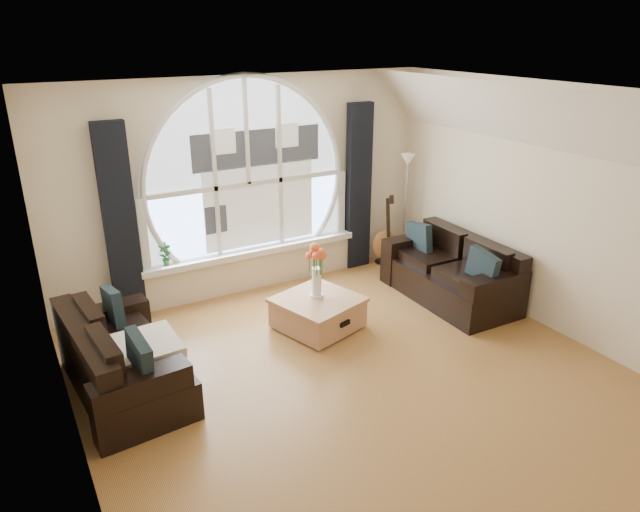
% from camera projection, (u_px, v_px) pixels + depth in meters
% --- Properties ---
extents(ground, '(5.00, 5.50, 0.01)m').
position_uv_depth(ground, '(367.00, 388.00, 5.57)').
color(ground, brown).
rests_on(ground, ground).
extents(ceiling, '(5.00, 5.50, 0.01)m').
position_uv_depth(ceiling, '(377.00, 98.00, 4.58)').
color(ceiling, silver).
rests_on(ceiling, ground).
extents(wall_back, '(5.00, 0.01, 2.70)m').
position_uv_depth(wall_back, '(247.00, 187.00, 7.29)').
color(wall_back, beige).
rests_on(wall_back, ground).
extents(wall_left, '(0.01, 5.50, 2.70)m').
position_uv_depth(wall_left, '(65.00, 325.00, 3.92)').
color(wall_left, beige).
rests_on(wall_left, ground).
extents(wall_right, '(0.01, 5.50, 2.70)m').
position_uv_depth(wall_right, '(564.00, 214.00, 6.23)').
color(wall_right, beige).
rests_on(wall_right, ground).
extents(attic_slope, '(0.92, 5.50, 0.72)m').
position_uv_depth(attic_slope, '(559.00, 122.00, 5.72)').
color(attic_slope, silver).
rests_on(attic_slope, ground).
extents(arched_window, '(2.60, 0.06, 2.15)m').
position_uv_depth(arched_window, '(247.00, 165.00, 7.17)').
color(arched_window, silver).
rests_on(arched_window, wall_back).
extents(window_sill, '(2.90, 0.22, 0.08)m').
position_uv_depth(window_sill, '(253.00, 251.00, 7.52)').
color(window_sill, white).
rests_on(window_sill, wall_back).
extents(window_frame, '(2.76, 0.08, 2.15)m').
position_uv_depth(window_frame, '(248.00, 166.00, 7.14)').
color(window_frame, white).
rests_on(window_frame, wall_back).
extents(neighbor_house, '(1.70, 0.02, 1.50)m').
position_uv_depth(neighbor_house, '(259.00, 174.00, 7.27)').
color(neighbor_house, silver).
rests_on(neighbor_house, wall_back).
extents(curtain_left, '(0.35, 0.12, 2.30)m').
position_uv_depth(curtain_left, '(120.00, 224.00, 6.53)').
color(curtain_left, black).
rests_on(curtain_left, ground).
extents(curtain_right, '(0.35, 0.12, 2.30)m').
position_uv_depth(curtain_right, '(359.00, 188.00, 8.01)').
color(curtain_right, black).
rests_on(curtain_right, ground).
extents(sofa_left, '(0.98, 1.73, 0.74)m').
position_uv_depth(sofa_left, '(123.00, 353.00, 5.40)').
color(sofa_left, black).
rests_on(sofa_left, ground).
extents(sofa_right, '(0.91, 1.76, 0.78)m').
position_uv_depth(sofa_right, '(450.00, 269.00, 7.26)').
color(sofa_right, black).
rests_on(sofa_right, ground).
extents(coffee_chest, '(1.04, 1.04, 0.41)m').
position_uv_depth(coffee_chest, '(318.00, 311.00, 6.61)').
color(coffee_chest, tan).
rests_on(coffee_chest, ground).
extents(throw_blanket, '(0.58, 0.58, 0.10)m').
position_uv_depth(throw_blanket, '(147.00, 346.00, 5.33)').
color(throw_blanket, silver).
rests_on(throw_blanket, sofa_left).
extents(vase_flowers, '(0.24, 0.24, 0.70)m').
position_uv_depth(vase_flowers, '(317.00, 265.00, 6.45)').
color(vase_flowers, white).
rests_on(vase_flowers, coffee_chest).
extents(floor_lamp, '(0.24, 0.24, 1.60)m').
position_uv_depth(floor_lamp, '(405.00, 210.00, 8.22)').
color(floor_lamp, '#B2B2B2').
rests_on(floor_lamp, ground).
extents(guitar, '(0.42, 0.34, 1.06)m').
position_uv_depth(guitar, '(385.00, 229.00, 8.27)').
color(guitar, brown).
rests_on(guitar, ground).
extents(potted_plant, '(0.17, 0.14, 0.29)m').
position_uv_depth(potted_plant, '(165.00, 254.00, 6.93)').
color(potted_plant, '#1E6023').
rests_on(potted_plant, window_sill).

